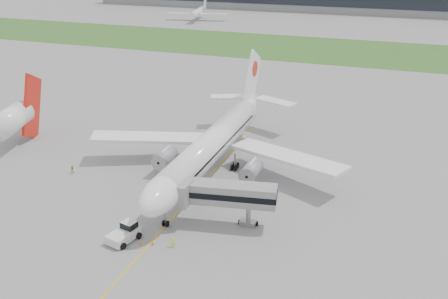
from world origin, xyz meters
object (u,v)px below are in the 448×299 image
(ground_crew_near, at_px, (173,242))
(neighbor_aircraft, at_px, (14,118))
(airliner, at_px, (214,142))
(pushback_tug, at_px, (125,233))
(jet_bridge, at_px, (221,194))

(ground_crew_near, height_order, neighbor_aircraft, neighbor_aircraft)
(airliner, xyz_separation_m, neighbor_aircraft, (-42.25, -1.71, 0.03))
(pushback_tug, distance_m, neighbor_aircraft, 45.26)
(airliner, relative_size, neighbor_aircraft, 3.03)
(jet_bridge, xyz_separation_m, ground_crew_near, (-4.19, -7.67, -4.27))
(airliner, relative_size, pushback_tug, 10.49)
(ground_crew_near, xyz_separation_m, neighbor_aircraft, (-45.58, 22.75, 4.85))
(jet_bridge, xyz_separation_m, neighbor_aircraft, (-49.77, 15.07, 0.58))
(pushback_tug, relative_size, jet_bridge, 0.35)
(jet_bridge, height_order, neighbor_aircraft, neighbor_aircraft)
(airliner, distance_m, neighbor_aircraft, 42.29)
(pushback_tug, height_order, jet_bridge, jet_bridge)
(airliner, xyz_separation_m, ground_crew_near, (3.33, -24.45, -4.83))
(pushback_tug, bearing_deg, jet_bridge, 49.26)
(airliner, relative_size, jet_bridge, 3.65)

